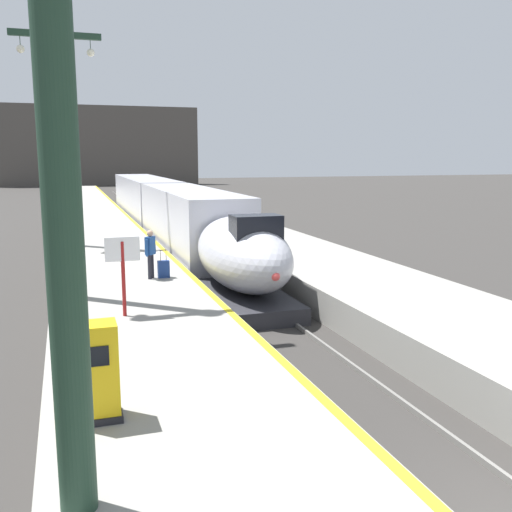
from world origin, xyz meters
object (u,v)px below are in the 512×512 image
passenger_near_edge (150,250)px  departure_info_board (123,260)px  highspeed_train_main (169,212)px  ticket_machine_yellow (96,375)px  station_column_mid (58,90)px  rolling_suitcase (164,269)px  station_column_far (60,119)px

passenger_near_edge → departure_info_board: departure_info_board is taller
highspeed_train_main → passenger_near_edge: highspeed_train_main is taller
highspeed_train_main → ticket_machine_yellow: bearing=-102.4°
highspeed_train_main → station_column_mid: size_ratio=3.78×
departure_info_board → rolling_suitcase: bearing=68.5°
station_column_far → departure_info_board: size_ratio=4.64×
station_column_far → passenger_near_edge: size_ratio=5.81×
passenger_near_edge → rolling_suitcase: 0.82m
station_column_far → departure_info_board: station_column_far is taller
station_column_mid → rolling_suitcase: bearing=30.6°
station_column_mid → departure_info_board: bearing=-62.7°
station_column_far → ticket_machine_yellow: bearing=-89.0°
passenger_near_edge → ticket_machine_yellow: passenger_near_edge is taller
highspeed_train_main → passenger_near_edge: size_ratio=22.67×
passenger_near_edge → rolling_suitcase: size_ratio=1.72×
departure_info_board → passenger_near_edge: bearing=73.5°
departure_info_board → highspeed_train_main: bearing=76.8°
station_column_mid → highspeed_train_main: bearing=70.4°
rolling_suitcase → departure_info_board: bearing=-111.5°
ticket_machine_yellow → departure_info_board: bearing=80.4°
rolling_suitcase → departure_info_board: (-1.78, -4.53, 1.20)m
highspeed_train_main → rolling_suitcase: highspeed_train_main is taller
highspeed_train_main → rolling_suitcase: 15.00m
ticket_machine_yellow → station_column_far: bearing=91.0°
departure_info_board → station_column_far: bearing=95.8°
highspeed_train_main → station_column_far: (-5.90, -5.82, 4.99)m
station_column_mid → passenger_near_edge: 6.02m
station_column_mid → station_column_far: 10.79m
ticket_machine_yellow → rolling_suitcase: bearing=75.2°
rolling_suitcase → ticket_machine_yellow: 10.96m
rolling_suitcase → departure_info_board: size_ratio=0.46×
passenger_near_edge → rolling_suitcase: bearing=2.3°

